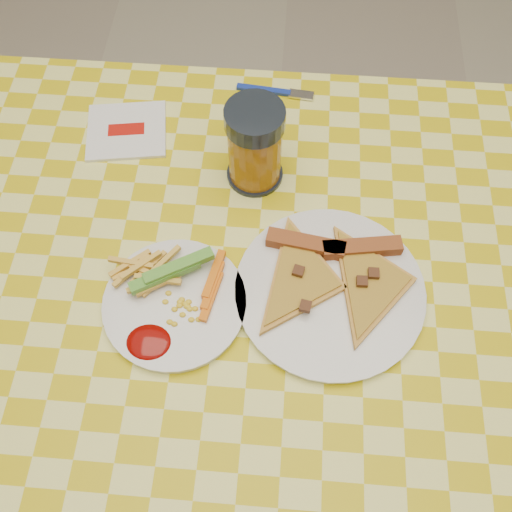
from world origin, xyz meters
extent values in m
plane|color=#BFB69A|center=(0.00, 0.00, 0.00)|extent=(8.00, 8.00, 0.00)
cylinder|color=silver|center=(-0.54, 0.34, 0.35)|extent=(0.06, 0.06, 0.71)
cylinder|color=silver|center=(0.54, 0.34, 0.35)|extent=(0.06, 0.06, 0.71)
cube|color=brown|center=(0.00, 0.00, 0.73)|extent=(1.20, 0.80, 0.04)
cylinder|color=silver|center=(-0.11, -0.03, 0.76)|extent=(0.23, 0.23, 0.01)
cylinder|color=silver|center=(0.11, 0.01, 0.76)|extent=(0.35, 0.35, 0.01)
cube|color=#12610F|center=(-0.11, 0.01, 0.79)|extent=(0.11, 0.08, 0.02)
cube|color=orange|center=(-0.06, 0.00, 0.78)|extent=(0.06, 0.09, 0.02)
ellipsoid|color=#780602|center=(-0.13, -0.09, 0.77)|extent=(0.06, 0.05, 0.01)
cube|color=brown|center=(0.07, 0.07, 0.78)|extent=(0.12, 0.04, 0.02)
cube|color=brown|center=(0.15, 0.07, 0.78)|extent=(0.12, 0.04, 0.02)
cylinder|color=black|center=(-0.01, 0.21, 0.76)|extent=(0.09, 0.09, 0.01)
cylinder|color=#8F530F|center=(-0.01, 0.21, 0.81)|extent=(0.08, 0.08, 0.12)
cylinder|color=black|center=(-0.01, 0.21, 0.89)|extent=(0.09, 0.09, 0.03)
cube|color=white|center=(-0.24, 0.28, 0.76)|extent=(0.15, 0.14, 0.01)
cube|color=#B4110A|center=(-0.24, 0.28, 0.76)|extent=(0.06, 0.03, 0.00)
cube|color=navy|center=(-0.01, 0.39, 0.76)|extent=(0.10, 0.02, 0.01)
cube|color=silver|center=(0.05, 0.38, 0.76)|extent=(0.04, 0.02, 0.00)
camera|label=1|loc=(0.03, -0.35, 1.49)|focal=40.00mm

